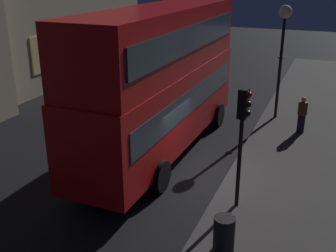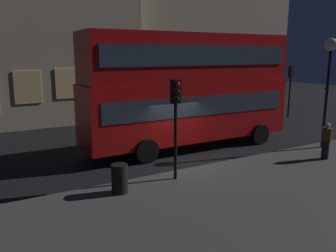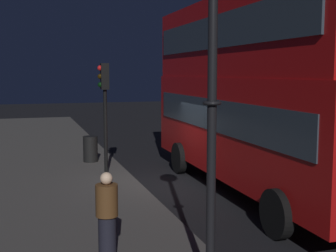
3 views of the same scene
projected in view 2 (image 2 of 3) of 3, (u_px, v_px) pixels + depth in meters
name	position (u px, v px, depth m)	size (l,w,h in m)	color
ground_plane	(185.00, 163.00, 15.04)	(80.00, 80.00, 0.00)	black
sidewalk_slab	(265.00, 201.00, 11.03)	(44.00, 7.58, 0.12)	#423F3D
building_plain_facade	(197.00, 21.00, 32.16)	(15.26, 8.19, 15.35)	tan
double_decker_bus	(189.00, 86.00, 16.91)	(10.83, 2.92, 5.60)	#B20F0F
traffic_light_near_kerb	(176.00, 108.00, 12.28)	(0.33, 0.37, 3.66)	black
traffic_light_far_side	(290.00, 80.00, 25.39)	(0.35, 0.38, 3.82)	black
street_lamp	(330.00, 62.00, 16.30)	(0.59, 0.59, 5.25)	black
pedestrian	(326.00, 141.00, 15.08)	(0.40, 0.40, 1.61)	black
litter_bin	(120.00, 179.00, 11.45)	(0.55, 0.55, 0.97)	black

